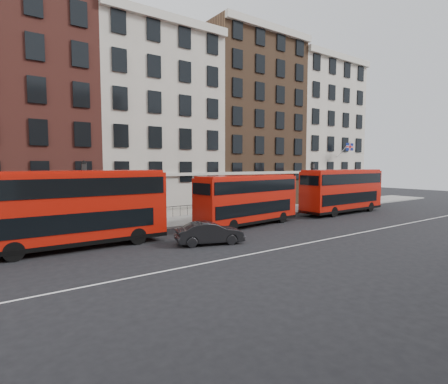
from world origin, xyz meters
TOP-DOWN VIEW (x-y plane):
  - ground at (0.00, 0.00)m, footprint 120.00×120.00m
  - pavement at (0.00, 10.50)m, footprint 80.00×5.00m
  - kerb at (0.00, 8.00)m, footprint 80.00×0.30m
  - road_centre_line at (0.00, -2.00)m, footprint 70.00×0.12m
  - building_terrace at (-0.31, 17.88)m, footprint 64.00×11.95m
  - bus_b at (-10.64, 5.40)m, footprint 11.40×2.85m
  - bus_c at (3.27, 5.40)m, footprint 10.31×3.60m
  - bus_d at (16.20, 5.40)m, footprint 11.06×2.98m
  - car_front at (-3.14, 1.54)m, footprint 4.65×2.79m
  - lamp_post_left at (-8.89, 9.22)m, footprint 0.44×0.44m
  - lamp_post_right at (15.16, 8.56)m, footprint 0.44×0.44m
  - traffic_light at (23.50, 8.68)m, footprint 0.25×0.45m
  - iron_railings at (0.00, 12.70)m, footprint 6.60×0.06m

SIDE VIEW (x-z plane):
  - ground at x=0.00m, z-range 0.00..0.00m
  - road_centre_line at x=0.00m, z-range 0.00..0.01m
  - pavement at x=0.00m, z-range 0.00..0.15m
  - kerb at x=0.00m, z-range 0.00..0.16m
  - iron_railings at x=0.00m, z-range 0.15..1.15m
  - car_front at x=-3.14m, z-range 0.00..1.45m
  - bus_c at x=3.27m, z-range 0.15..4.40m
  - traffic_light at x=23.50m, z-range 0.81..4.08m
  - bus_d at x=16.20m, z-range 0.17..4.78m
  - bus_b at x=-10.64m, z-range 0.17..4.95m
  - lamp_post_left at x=-8.89m, z-range 0.42..5.74m
  - lamp_post_right at x=15.16m, z-range 0.42..5.74m
  - building_terrace at x=-0.31m, z-range -0.76..21.24m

